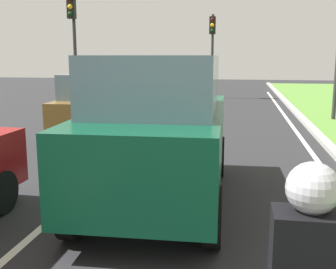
# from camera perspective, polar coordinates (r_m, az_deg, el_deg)

# --- Properties ---
(ground_plane) EXTENTS (60.00, 60.00, 0.00)m
(ground_plane) POSITION_cam_1_polar(r_m,az_deg,el_deg) (11.54, 0.28, -0.65)
(ground_plane) COLOR #262628
(lane_line_center) EXTENTS (0.12, 32.00, 0.01)m
(lane_line_center) POSITION_cam_1_polar(r_m,az_deg,el_deg) (11.67, -3.11, -0.52)
(lane_line_center) COLOR silver
(lane_line_center) RESTS_ON ground
(lane_line_right_edge) EXTENTS (0.12, 32.00, 0.01)m
(lane_line_right_edge) POSITION_cam_1_polar(r_m,az_deg,el_deg) (11.52, 18.24, -1.20)
(lane_line_right_edge) COLOR silver
(lane_line_right_edge) RESTS_ON ground
(curb_right) EXTENTS (0.24, 48.00, 0.12)m
(curb_right) POSITION_cam_1_polar(r_m,az_deg,el_deg) (11.59, 20.70, -0.99)
(curb_right) COLOR #9E9B93
(curb_right) RESTS_ON ground
(car_suv_ahead) EXTENTS (2.08, 4.55, 2.28)m
(car_suv_ahead) POSITION_cam_1_polar(r_m,az_deg,el_deg) (6.41, -1.13, 0.76)
(car_suv_ahead) COLOR #0C472D
(car_suv_ahead) RESTS_ON ground
(car_hatchback_far) EXTENTS (1.84, 3.76, 1.78)m
(car_hatchback_far) POSITION_cam_1_polar(r_m,az_deg,el_deg) (12.19, -9.80, 4.01)
(car_hatchback_far) COLOR brown
(car_hatchback_far) RESTS_ON ground
(rider_person) EXTENTS (0.50, 0.40, 1.16)m
(rider_person) POSITION_cam_1_polar(r_m,az_deg,el_deg) (2.46, 18.56, -16.13)
(rider_person) COLOR black
(rider_person) RESTS_ON ground
(traffic_light_overhead_left) EXTENTS (0.32, 0.50, 4.79)m
(traffic_light_overhead_left) POSITION_cam_1_polar(r_m,az_deg,el_deg) (18.01, -12.84, 13.71)
(traffic_light_overhead_left) COLOR #2D2D2D
(traffic_light_overhead_left) RESTS_ON ground
(traffic_light_far_median) EXTENTS (0.32, 0.50, 4.42)m
(traffic_light_far_median) POSITION_cam_1_polar(r_m,az_deg,el_deg) (22.70, 6.08, 12.63)
(traffic_light_far_median) COLOR #2D2D2D
(traffic_light_far_median) RESTS_ON ground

